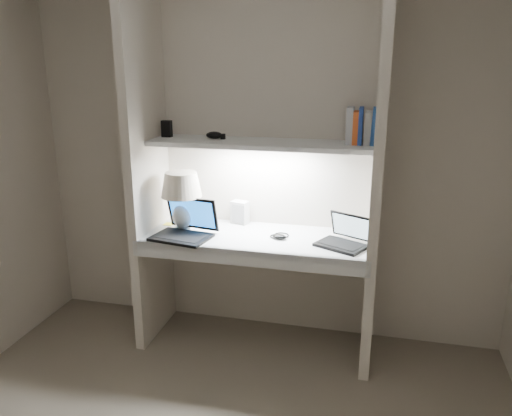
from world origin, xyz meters
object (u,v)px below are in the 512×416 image
(laptop_main, at_px, (185,228))
(speaker, at_px, (240,212))
(laptop_netbook, at_px, (345,238))
(table_lamp, at_px, (181,191))
(book_row, at_px, (363,127))

(laptop_main, distance_m, speaker, 0.43)
(laptop_netbook, relative_size, speaker, 2.32)
(table_lamp, height_order, book_row, book_row)
(book_row, bearing_deg, table_lamp, -173.11)
(table_lamp, distance_m, laptop_netbook, 1.09)
(table_lamp, xyz_separation_m, book_row, (1.13, 0.14, 0.43))
(laptop_netbook, bearing_deg, table_lamp, -155.51)
(laptop_netbook, xyz_separation_m, book_row, (0.07, 0.17, 0.66))
(table_lamp, bearing_deg, laptop_main, -60.88)
(table_lamp, height_order, speaker, table_lamp)
(speaker, bearing_deg, laptop_main, -113.84)
(laptop_main, bearing_deg, speaker, 61.05)
(speaker, bearing_deg, book_row, 8.30)
(table_lamp, bearing_deg, laptop_netbook, -2.04)
(laptop_netbook, distance_m, book_row, 0.68)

